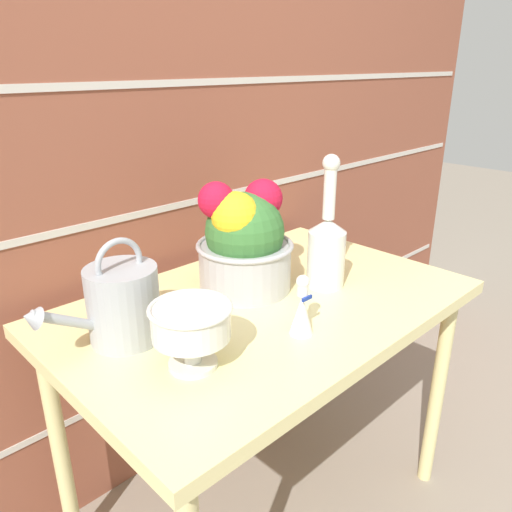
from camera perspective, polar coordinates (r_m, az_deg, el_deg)
ground_plane at (r=1.80m, az=0.88°, el=-26.82°), size 12.00×12.00×0.00m
brick_wall at (r=1.56m, az=-10.85°, el=12.23°), size 3.60×0.08×2.20m
patio_table at (r=1.38m, az=1.04°, el=-8.10°), size 1.10×0.71×0.74m
watering_can at (r=1.16m, az=-15.12°, el=-5.21°), size 0.31×0.16×0.25m
crystal_pedestal_bowl at (r=1.03m, az=-7.44°, el=-7.81°), size 0.17×0.17×0.14m
flower_planter at (r=1.36m, az=-1.39°, el=1.74°), size 0.27×0.27×0.31m
glass_decanter at (r=1.40m, az=8.09°, el=1.19°), size 0.11×0.11×0.37m
figurine_vase at (r=1.17m, az=5.25°, el=-6.19°), size 0.06×0.06×0.15m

